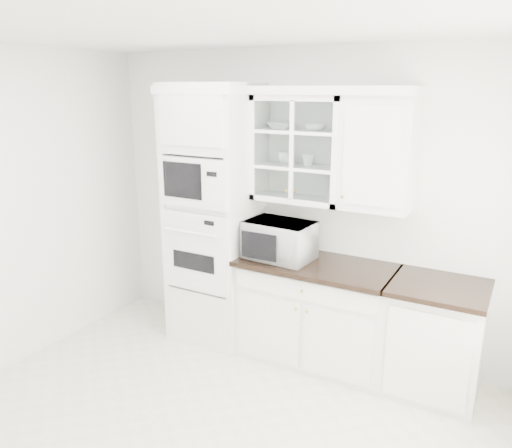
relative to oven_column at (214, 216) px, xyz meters
The scene contains 13 objects.
ground 2.00m from the oven_column, 62.12° to the right, with size 4.00×3.50×0.01m, color beige.
room_shell 1.37m from the oven_column, 52.79° to the right, with size 4.00×3.50×2.70m.
oven_column is the anchor object (origin of this frame).
base_cabinet_run 1.27m from the oven_column, ahead, with size 1.32×0.67×0.92m.
extra_base_cabinet 2.16m from the oven_column, ahead, with size 0.72×0.67×0.92m.
upper_cabinet_glass 1.03m from the oven_column, 12.10° to the left, with size 0.80×0.33×0.90m.
upper_cabinet_solid 1.60m from the oven_column, ahead, with size 0.55×0.33×0.90m, color white.
crown_molding 1.33m from the oven_column, 11.90° to the left, with size 2.14×0.38×0.07m, color white.
countertop_microwave 0.71m from the oven_column, ahead, with size 0.57×0.47×0.33m, color white.
bowl_a 1.04m from the oven_column, 17.04° to the left, with size 0.23×0.23×0.06m, color white.
bowl_b 1.25m from the oven_column, 10.63° to the left, with size 0.17×0.17×0.05m, color white.
cup_a 0.88m from the oven_column, 14.20° to the left, with size 0.14×0.14×0.11m, color white.
cup_b 1.04m from the oven_column, 11.35° to the left, with size 0.10×0.10×0.10m, color white.
Camera 1 is at (1.77, -2.31, 2.36)m, focal length 35.00 mm.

